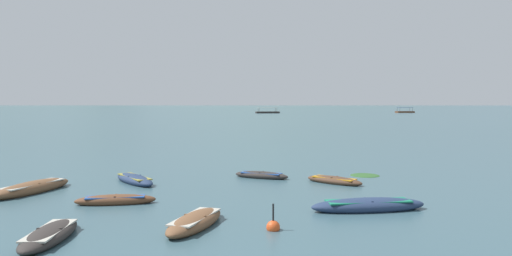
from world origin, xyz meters
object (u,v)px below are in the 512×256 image
at_px(mooring_buoy, 274,227).
at_px(rowboat_2, 262,175).
at_px(rowboat_5, 196,222).
at_px(rowboat_6, 335,180).
at_px(rowboat_1, 369,206).
at_px(rowboat_0, 51,235).
at_px(rowboat_7, 136,179).
at_px(rowboat_4, 34,188).
at_px(ferry_0, 268,112).
at_px(ferry_1, 406,112).
at_px(rowboat_3, 117,200).

bearing_deg(mooring_buoy, rowboat_2, 91.43).
xyz_separation_m(rowboat_5, mooring_buoy, (2.55, -0.37, -0.08)).
xyz_separation_m(rowboat_5, rowboat_6, (5.98, 8.33, -0.03)).
height_order(rowboat_5, rowboat_6, rowboat_5).
relative_size(rowboat_1, mooring_buoy, 4.66).
distance_m(rowboat_0, rowboat_7, 9.93).
height_order(rowboat_4, mooring_buoy, mooring_buoy).
bearing_deg(ferry_0, rowboat_2, -91.54).
bearing_deg(mooring_buoy, rowboat_7, 127.43).
relative_size(rowboat_6, ferry_1, 0.37).
bearing_deg(rowboat_0, rowboat_4, 118.87).
distance_m(rowboat_0, rowboat_2, 13.13).
relative_size(rowboat_7, ferry_0, 0.36).
relative_size(rowboat_0, ferry_0, 0.34).
distance_m(rowboat_0, rowboat_4, 8.41).
bearing_deg(rowboat_2, rowboat_5, -102.91).
distance_m(rowboat_0, rowboat_6, 14.06).
xyz_separation_m(rowboat_7, mooring_buoy, (6.77, -8.85, -0.06)).
bearing_deg(rowboat_3, ferry_1, 68.89).
distance_m(ferry_0, ferry_1, 61.03).
bearing_deg(rowboat_3, rowboat_2, 47.53).
relative_size(rowboat_1, ferry_0, 0.45).
distance_m(ferry_1, mooring_buoy, 198.43).
xyz_separation_m(rowboat_2, ferry_1, (64.95, 177.21, 0.30)).
relative_size(rowboat_0, rowboat_4, 0.75).
distance_m(rowboat_7, ferry_1, 192.49).
bearing_deg(rowboat_5, rowboat_4, 144.17).
height_order(rowboat_6, rowboat_7, rowboat_7).
height_order(rowboat_5, mooring_buoy, mooring_buoy).
bearing_deg(mooring_buoy, rowboat_3, 148.20).
distance_m(rowboat_5, ferry_1, 198.92).
height_order(rowboat_0, rowboat_5, rowboat_5).
relative_size(rowboat_2, rowboat_3, 0.97).
height_order(rowboat_0, rowboat_1, rowboat_1).
xyz_separation_m(rowboat_2, rowboat_5, (-2.29, -10.00, 0.03)).
bearing_deg(rowboat_4, rowboat_7, 32.88).
bearing_deg(ferry_1, rowboat_2, -110.13).
height_order(rowboat_5, ferry_0, ferry_0).
relative_size(rowboat_3, ferry_0, 0.32).
relative_size(rowboat_1, rowboat_4, 1.00).
distance_m(rowboat_4, ferry_0, 173.29).
bearing_deg(rowboat_2, rowboat_0, -119.26).
bearing_deg(rowboat_3, rowboat_4, 151.74).
bearing_deg(rowboat_7, rowboat_4, -147.12).
distance_m(rowboat_1, mooring_buoy, 4.61).
xyz_separation_m(rowboat_1, ferry_1, (60.98, 184.86, 0.26)).
bearing_deg(mooring_buoy, rowboat_1, 36.32).
distance_m(rowboat_3, ferry_0, 175.38).
xyz_separation_m(rowboat_1, mooring_buoy, (-3.71, -2.73, -0.09)).
height_order(rowboat_6, ferry_1, ferry_1).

